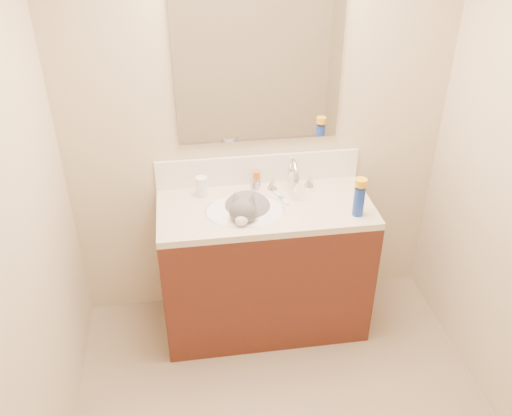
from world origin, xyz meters
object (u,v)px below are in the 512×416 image
object	(u,v)px
faucet	(293,178)
spray_can	(359,202)
vanity_cabinet	(265,269)
silver_jar	(255,184)
pill_bottle	(202,187)
basin	(245,221)
cat	(247,212)
amber_bottle	(257,179)

from	to	relation	value
faucet	spray_can	world-z (taller)	faucet
vanity_cabinet	silver_jar	size ratio (longest dim) A/B	20.42
vanity_cabinet	pill_bottle	world-z (taller)	pill_bottle
vanity_cabinet	spray_can	xyz separation A→B (m)	(0.48, -0.17, 0.53)
silver_jar	spray_can	bearing A→B (deg)	-35.11
vanity_cabinet	silver_jar	distance (m)	0.52
basin	spray_can	size ratio (longest dim) A/B	2.78
cat	silver_jar	xyz separation A→B (m)	(0.07, 0.20, 0.06)
cat	spray_can	distance (m)	0.61
silver_jar	faucet	bearing A→B (deg)	-14.86
pill_bottle	spray_can	xyz separation A→B (m)	(0.82, -0.33, 0.02)
cat	amber_bottle	world-z (taller)	cat
basin	pill_bottle	bearing A→B (deg)	139.23
pill_bottle	silver_jar	world-z (taller)	pill_bottle
amber_bottle	spray_can	size ratio (longest dim) A/B	0.60
vanity_cabinet	spray_can	world-z (taller)	spray_can
pill_bottle	cat	bearing A→B (deg)	-35.46
silver_jar	spray_can	world-z (taller)	spray_can
faucet	silver_jar	xyz separation A→B (m)	(-0.21, 0.06, -0.06)
basin	spray_can	xyz separation A→B (m)	(0.60, -0.14, 0.15)
basin	pill_bottle	world-z (taller)	pill_bottle
amber_bottle	faucet	bearing A→B (deg)	-22.45
vanity_cabinet	basin	size ratio (longest dim) A/B	2.67
basin	faucet	xyz separation A→B (m)	(0.30, 0.17, 0.16)
vanity_cabinet	basin	world-z (taller)	basin
cat	amber_bottle	size ratio (longest dim) A/B	4.40
faucet	silver_jar	distance (m)	0.23
pill_bottle	spray_can	bearing A→B (deg)	-21.70
vanity_cabinet	basin	distance (m)	0.40
amber_bottle	spray_can	world-z (taller)	spray_can
basin	pill_bottle	xyz separation A→B (m)	(-0.22, 0.19, 0.13)
basin	faucet	distance (m)	0.38
silver_jar	spray_can	size ratio (longest dim) A/B	0.36
cat	pill_bottle	xyz separation A→B (m)	(-0.24, 0.17, 0.09)
faucet	vanity_cabinet	bearing A→B (deg)	-142.71
pill_bottle	amber_bottle	bearing A→B (deg)	9.89
faucet	pill_bottle	xyz separation A→B (m)	(-0.52, 0.02, -0.03)
basin	amber_bottle	distance (m)	0.29
amber_bottle	silver_jar	bearing A→B (deg)	-121.42
amber_bottle	pill_bottle	bearing A→B (deg)	-170.11
silver_jar	basin	bearing A→B (deg)	-111.72
cat	faucet	bearing A→B (deg)	43.40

